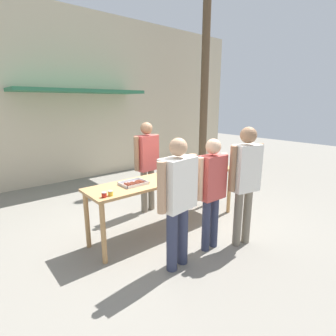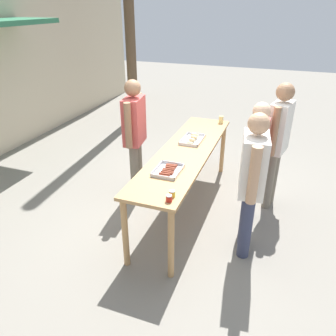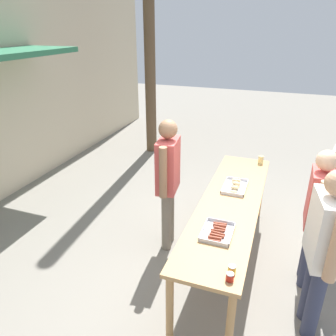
{
  "view_description": "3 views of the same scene",
  "coord_description": "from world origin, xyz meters",
  "px_view_note": "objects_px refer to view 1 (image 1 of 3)",
  "views": [
    {
      "loc": [
        -2.68,
        -3.24,
        2.12
      ],
      "look_at": [
        0.0,
        0.0,
        1.07
      ],
      "focal_mm": 28.0,
      "sensor_mm": 36.0,
      "label": 1
    },
    {
      "loc": [
        -3.86,
        -1.15,
        2.69
      ],
      "look_at": [
        -0.67,
        0.01,
        0.97
      ],
      "focal_mm": 35.0,
      "sensor_mm": 36.0,
      "label": 2
    },
    {
      "loc": [
        -3.34,
        -0.45,
        2.8
      ],
      "look_at": [
        0.16,
        0.82,
        1.15
      ],
      "focal_mm": 35.0,
      "sensor_mm": 36.0,
      "label": 3
    }
  ],
  "objects_px": {
    "person_server_behind_table": "(147,159)",
    "person_customer_with_cup": "(245,176)",
    "food_tray_sausages": "(133,183)",
    "condiment_jar_ketchup": "(110,193)",
    "food_tray_buns": "(184,172)",
    "condiment_jar_mustard": "(104,195)",
    "person_customer_waiting_in_line": "(212,185)",
    "beer_cup": "(226,165)",
    "person_customer_holding_hotdog": "(178,194)",
    "utility_pole": "(206,55)"
  },
  "relations": [
    {
      "from": "person_server_behind_table",
      "to": "person_customer_with_cup",
      "type": "xyz_separation_m",
      "value": [
        0.36,
        -1.96,
        0.03
      ]
    },
    {
      "from": "food_tray_sausages",
      "to": "condiment_jar_ketchup",
      "type": "xyz_separation_m",
      "value": [
        -0.5,
        -0.23,
        0.02
      ]
    },
    {
      "from": "food_tray_sausages",
      "to": "person_server_behind_table",
      "type": "xyz_separation_m",
      "value": [
        0.83,
        0.82,
        0.12
      ]
    },
    {
      "from": "person_customer_with_cup",
      "to": "person_server_behind_table",
      "type": "bearing_deg",
      "value": -66.89
    },
    {
      "from": "food_tray_buns",
      "to": "person_server_behind_table",
      "type": "xyz_separation_m",
      "value": [
        -0.2,
        0.82,
        0.12
      ]
    },
    {
      "from": "condiment_jar_mustard",
      "to": "person_customer_waiting_in_line",
      "type": "height_order",
      "value": "person_customer_waiting_in_line"
    },
    {
      "from": "beer_cup",
      "to": "person_server_behind_table",
      "type": "distance_m",
      "value": 1.52
    },
    {
      "from": "person_server_behind_table",
      "to": "person_customer_waiting_in_line",
      "type": "distance_m",
      "value": 1.74
    },
    {
      "from": "beer_cup",
      "to": "person_customer_with_cup",
      "type": "relative_size",
      "value": 0.06
    },
    {
      "from": "condiment_jar_mustard",
      "to": "beer_cup",
      "type": "height_order",
      "value": "beer_cup"
    },
    {
      "from": "condiment_jar_ketchup",
      "to": "beer_cup",
      "type": "relative_size",
      "value": 0.59
    },
    {
      "from": "person_customer_holding_hotdog",
      "to": "person_customer_with_cup",
      "type": "distance_m",
      "value": 1.16
    },
    {
      "from": "person_customer_holding_hotdog",
      "to": "person_customer_with_cup",
      "type": "xyz_separation_m",
      "value": [
        1.14,
        -0.2,
        0.07
      ]
    },
    {
      "from": "beer_cup",
      "to": "person_server_behind_table",
      "type": "height_order",
      "value": "person_server_behind_table"
    },
    {
      "from": "person_server_behind_table",
      "to": "person_customer_waiting_in_line",
      "type": "height_order",
      "value": "person_server_behind_table"
    },
    {
      "from": "person_server_behind_table",
      "to": "person_customer_holding_hotdog",
      "type": "relative_size",
      "value": 1.03
    },
    {
      "from": "food_tray_sausages",
      "to": "condiment_jar_mustard",
      "type": "relative_size",
      "value": 5.56
    },
    {
      "from": "condiment_jar_ketchup",
      "to": "person_customer_waiting_in_line",
      "type": "xyz_separation_m",
      "value": [
        1.22,
        -0.69,
        0.03
      ]
    },
    {
      "from": "person_customer_waiting_in_line",
      "to": "food_tray_sausages",
      "type": "bearing_deg",
      "value": -50.98
    },
    {
      "from": "utility_pole",
      "to": "person_customer_with_cup",
      "type": "bearing_deg",
      "value": -129.44
    },
    {
      "from": "beer_cup",
      "to": "person_server_behind_table",
      "type": "bearing_deg",
      "value": 136.66
    },
    {
      "from": "condiment_jar_ketchup",
      "to": "beer_cup",
      "type": "height_order",
      "value": "beer_cup"
    },
    {
      "from": "condiment_jar_ketchup",
      "to": "condiment_jar_mustard",
      "type": "bearing_deg",
      "value": -179.68
    },
    {
      "from": "condiment_jar_mustard",
      "to": "person_customer_waiting_in_line",
      "type": "xyz_separation_m",
      "value": [
        1.31,
        -0.69,
        0.03
      ]
    },
    {
      "from": "person_server_behind_table",
      "to": "utility_pole",
      "type": "xyz_separation_m",
      "value": [
        3.31,
        1.62,
        2.44
      ]
    },
    {
      "from": "food_tray_buns",
      "to": "condiment_jar_ketchup",
      "type": "distance_m",
      "value": 1.55
    },
    {
      "from": "person_customer_with_cup",
      "to": "food_tray_buns",
      "type": "bearing_deg",
      "value": -69.38
    },
    {
      "from": "condiment_jar_mustard",
      "to": "utility_pole",
      "type": "xyz_separation_m",
      "value": [
        4.73,
        2.66,
        2.54
      ]
    },
    {
      "from": "condiment_jar_ketchup",
      "to": "utility_pole",
      "type": "distance_m",
      "value": 5.92
    },
    {
      "from": "person_customer_holding_hotdog",
      "to": "person_customer_with_cup",
      "type": "bearing_deg",
      "value": 162.73
    },
    {
      "from": "food_tray_sausages",
      "to": "beer_cup",
      "type": "height_order",
      "value": "beer_cup"
    },
    {
      "from": "beer_cup",
      "to": "condiment_jar_mustard",
      "type": "bearing_deg",
      "value": -179.91
    },
    {
      "from": "food_tray_buns",
      "to": "condiment_jar_ketchup",
      "type": "bearing_deg",
      "value": -171.65
    },
    {
      "from": "person_server_behind_table",
      "to": "beer_cup",
      "type": "bearing_deg",
      "value": -50.7
    },
    {
      "from": "food_tray_buns",
      "to": "utility_pole",
      "type": "relative_size",
      "value": 0.07
    },
    {
      "from": "person_customer_with_cup",
      "to": "utility_pole",
      "type": "relative_size",
      "value": 0.26
    },
    {
      "from": "food_tray_sausages",
      "to": "person_customer_waiting_in_line",
      "type": "xyz_separation_m",
      "value": [
        0.72,
        -0.92,
        0.05
      ]
    },
    {
      "from": "food_tray_sausages",
      "to": "utility_pole",
      "type": "bearing_deg",
      "value": 30.5
    },
    {
      "from": "food_tray_buns",
      "to": "person_customer_with_cup",
      "type": "xyz_separation_m",
      "value": [
        0.16,
        -1.15,
        0.14
      ]
    },
    {
      "from": "food_tray_sausages",
      "to": "condiment_jar_mustard",
      "type": "xyz_separation_m",
      "value": [
        -0.59,
        -0.23,
        0.02
      ]
    },
    {
      "from": "person_server_behind_table",
      "to": "utility_pole",
      "type": "bearing_deg",
      "value": 18.74
    },
    {
      "from": "person_customer_waiting_in_line",
      "to": "condiment_jar_mustard",
      "type": "bearing_deg",
      "value": -26.92
    },
    {
      "from": "person_customer_waiting_in_line",
      "to": "person_server_behind_table",
      "type": "bearing_deg",
      "value": -92.72
    },
    {
      "from": "condiment_jar_mustard",
      "to": "person_server_behind_table",
      "type": "distance_m",
      "value": 1.77
    },
    {
      "from": "condiment_jar_mustard",
      "to": "person_customer_holding_hotdog",
      "type": "distance_m",
      "value": 0.97
    },
    {
      "from": "person_server_behind_table",
      "to": "person_customer_with_cup",
      "type": "distance_m",
      "value": 2.0
    },
    {
      "from": "beer_cup",
      "to": "utility_pole",
      "type": "height_order",
      "value": "utility_pole"
    },
    {
      "from": "person_customer_with_cup",
      "to": "person_customer_holding_hotdog",
      "type": "bearing_deg",
      "value": 2.92
    },
    {
      "from": "food_tray_buns",
      "to": "condiment_jar_ketchup",
      "type": "height_order",
      "value": "condiment_jar_ketchup"
    },
    {
      "from": "person_customer_holding_hotdog",
      "to": "food_tray_sausages",
      "type": "bearing_deg",
      "value": -94.32
    }
  ]
}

